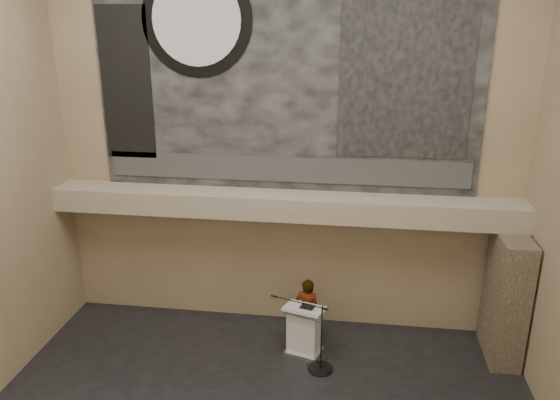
# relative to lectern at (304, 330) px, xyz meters

# --- Properties ---
(wall_back) EXTENTS (10.00, 0.02, 8.50)m
(wall_back) POSITION_rel_lectern_xyz_m (-0.59, 1.38, 3.70)
(wall_back) COLOR #837153
(wall_back) RESTS_ON floor
(wall_front) EXTENTS (10.00, 0.02, 8.50)m
(wall_front) POSITION_rel_lectern_xyz_m (-0.59, -6.62, 3.70)
(wall_front) COLOR #837153
(wall_front) RESTS_ON floor
(soffit) EXTENTS (10.00, 0.80, 0.50)m
(soffit) POSITION_rel_lectern_xyz_m (-0.59, 0.98, 2.40)
(soffit) COLOR gray
(soffit) RESTS_ON wall_back
(sprinkler_left) EXTENTS (0.04, 0.04, 0.06)m
(sprinkler_left) POSITION_rel_lectern_xyz_m (-2.19, 0.93, 2.12)
(sprinkler_left) COLOR #B2893D
(sprinkler_left) RESTS_ON soffit
(sprinkler_right) EXTENTS (0.04, 0.04, 0.06)m
(sprinkler_right) POSITION_rel_lectern_xyz_m (1.31, 0.93, 2.12)
(sprinkler_right) COLOR #B2893D
(sprinkler_right) RESTS_ON soffit
(banner) EXTENTS (8.00, 0.05, 5.00)m
(banner) POSITION_rel_lectern_xyz_m (-0.59, 1.35, 5.15)
(banner) COLOR black
(banner) RESTS_ON wall_back
(banner_text_strip) EXTENTS (7.76, 0.02, 0.55)m
(banner_text_strip) POSITION_rel_lectern_xyz_m (-0.59, 1.31, 3.10)
(banner_text_strip) COLOR #2F2F2F
(banner_text_strip) RESTS_ON banner
(banner_clock_rim) EXTENTS (2.30, 0.02, 2.30)m
(banner_clock_rim) POSITION_rel_lectern_xyz_m (-2.39, 1.31, 6.15)
(banner_clock_rim) COLOR black
(banner_clock_rim) RESTS_ON banner
(banner_clock_face) EXTENTS (1.84, 0.02, 1.84)m
(banner_clock_face) POSITION_rel_lectern_xyz_m (-2.39, 1.29, 6.15)
(banner_clock_face) COLOR silver
(banner_clock_face) RESTS_ON banner
(banner_building_print) EXTENTS (2.60, 0.02, 3.60)m
(banner_building_print) POSITION_rel_lectern_xyz_m (1.81, 1.31, 5.25)
(banner_building_print) COLOR black
(banner_building_print) RESTS_ON banner
(banner_brick_print) EXTENTS (1.10, 0.02, 3.20)m
(banner_brick_print) POSITION_rel_lectern_xyz_m (-3.99, 1.31, 4.85)
(banner_brick_print) COLOR black
(banner_brick_print) RESTS_ON banner
(stone_pier) EXTENTS (0.60, 1.40, 2.70)m
(stone_pier) POSITION_rel_lectern_xyz_m (4.06, 0.53, 0.80)
(stone_pier) COLOR #44382A
(stone_pier) RESTS_ON floor
(lectern) EXTENTS (0.93, 0.77, 1.14)m
(lectern) POSITION_rel_lectern_xyz_m (0.00, 0.00, 0.00)
(lectern) COLOR silver
(lectern) RESTS_ON floor
(binder) EXTENTS (0.32, 0.29, 0.04)m
(binder) POSITION_rel_lectern_xyz_m (0.05, -0.02, 0.56)
(binder) COLOR black
(binder) RESTS_ON lectern
(papers) EXTENTS (0.19, 0.26, 0.00)m
(papers) POSITION_rel_lectern_xyz_m (-0.07, -0.01, 0.55)
(papers) COLOR silver
(papers) RESTS_ON lectern
(speaker_person) EXTENTS (0.59, 0.42, 1.50)m
(speaker_person) POSITION_rel_lectern_xyz_m (0.02, 0.45, 0.20)
(speaker_person) COLOR silver
(speaker_person) RESTS_ON floor
(mic_stand) EXTENTS (1.31, 0.62, 1.44)m
(mic_stand) POSITION_rel_lectern_xyz_m (0.35, -0.50, -0.35)
(mic_stand) COLOR black
(mic_stand) RESTS_ON floor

